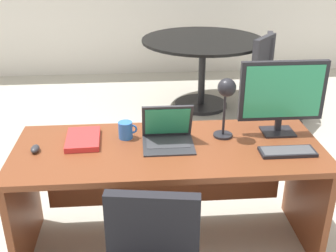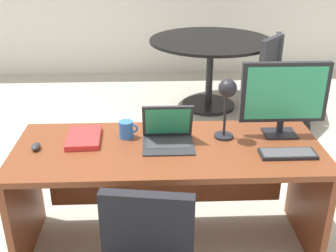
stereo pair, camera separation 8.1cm
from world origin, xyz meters
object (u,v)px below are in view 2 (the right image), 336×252
Objects in this scene: book at (84,138)px; desk_lamp at (227,96)px; keyboard at (288,154)px; mouse at (36,147)px; monitor at (284,95)px; laptop at (168,131)px; coffee_mug at (126,129)px; desk at (168,172)px; meeting_table at (210,56)px; meeting_chair_far at (288,84)px; meeting_chair_near at (281,93)px.

desk_lamp is at bearing -1.03° from book.
mouse is (-1.45, 0.13, 0.01)m from keyboard.
desk_lamp is (1.13, 0.10, 0.26)m from mouse.
monitor is at bearing 1.51° from book.
laptop is 0.27m from coffee_mug.
mouse is (-0.78, -0.06, -0.05)m from laptop.
desk is at bearing -19.62° from coffee_mug.
meeting_table is at bearing 76.15° from desk.
laptop reaches higher than meeting_table.
keyboard is at bearing -96.70° from monitor.
monitor reaches higher than meeting_chair_far.
meeting_table reaches higher than desk.
desk is at bearing -6.48° from book.
monitor is 1.51m from mouse.
mouse is 0.29× the size of book.
keyboard is at bearing -5.14° from mouse.
keyboard is 2.43m from meeting_chair_far.
desk_lamp reaches higher than meeting_chair_far.
desk_lamp is at bearing -117.73° from meeting_chair_far.
laptop is at bearing -124.37° from meeting_chair_far.
desk_lamp is 0.42× the size of meeting_chair_near.
keyboard is at bearing -11.48° from book.
desk is 6.05× the size of laptop.
meeting_chair_far is at bearing 44.27° from mouse.
monitor is at bearing 5.50° from mouse.
meeting_chair_near is (0.68, -0.57, -0.24)m from meeting_table.
laptop reaches higher than desk.
desk is at bearing -103.85° from meeting_table.
monitor is 6.17× the size of mouse.
keyboard is 0.48m from desk_lamp.
meeting_chair_far is (0.17, 0.32, -0.02)m from meeting_chair_near.
meeting_table is at bearing 76.16° from laptop.
mouse is at bearing -176.11° from desk.
meeting_table is (1.09, 2.29, -0.12)m from book.
desk is 4.74× the size of desk_lamp.
mouse is 0.29m from book.
book is (0.26, 0.11, -0.00)m from mouse.
meeting_chair_near is (0.58, 1.97, -0.36)m from keyboard.
desk_lamp reaches higher than mouse.
desk is 6.09× the size of book.
monitor is at bearing 83.30° from keyboard.
desk_lamp is 0.90m from book.
meeting_chair_far is at bearing 50.03° from coffee_mug.
laptop is at bearing -174.93° from desk_lamp.
meeting_table reaches higher than keyboard.
desk is 1.97× the size of meeting_chair_near.
meeting_table is 0.92m from meeting_chair_near.
desk is 0.73m from keyboard.
meeting_chair_far reaches higher than book.
desk_lamp reaches higher than meeting_chair_near.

